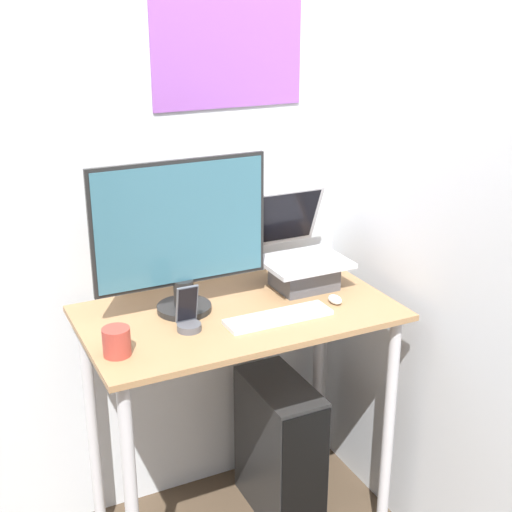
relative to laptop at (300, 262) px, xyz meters
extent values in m
cube|color=silver|center=(-0.29, 0.27, 0.31)|extent=(6.00, 0.05, 2.60)
cube|color=purple|center=(-0.16, 0.24, 0.72)|extent=(0.55, 0.01, 0.40)
cube|color=silver|center=(0.31, -0.39, 0.31)|extent=(0.05, 6.00, 2.60)
cube|color=#936D47|center=(-0.29, -0.10, -0.10)|extent=(1.02, 0.58, 0.02)
cylinder|color=#B7B7BC|center=(-0.75, -0.34, -0.55)|extent=(0.04, 0.04, 0.89)
cylinder|color=#B7B7BC|center=(0.17, -0.34, -0.55)|extent=(0.04, 0.04, 0.89)
cylinder|color=#B7B7BC|center=(-0.75, 0.14, -0.55)|extent=(0.04, 0.04, 0.89)
cylinder|color=#B7B7BC|center=(0.17, 0.14, -0.55)|extent=(0.04, 0.04, 0.89)
cube|color=#4C4C51|center=(0.00, -0.03, -0.04)|extent=(0.20, 0.16, 0.09)
cube|color=#B7B7BC|center=(0.00, -0.03, 0.01)|extent=(0.29, 0.23, 0.02)
cube|color=#B7B7BC|center=(0.00, 0.13, 0.13)|extent=(0.29, 0.10, 0.22)
cube|color=black|center=(0.00, 0.13, 0.13)|extent=(0.26, 0.08, 0.20)
cylinder|color=black|center=(-0.45, -0.03, -0.08)|extent=(0.18, 0.18, 0.02)
cylinder|color=black|center=(-0.45, -0.03, -0.02)|extent=(0.07, 0.07, 0.09)
cube|color=black|center=(-0.45, -0.02, 0.21)|extent=(0.58, 0.01, 0.41)
cube|color=#336072|center=(-0.45, -0.03, 0.21)|extent=(0.55, 0.01, 0.38)
cube|color=silver|center=(-0.20, -0.22, -0.08)|extent=(0.35, 0.10, 0.01)
cube|color=#A8A8AD|center=(-0.20, -0.22, -0.07)|extent=(0.32, 0.08, 0.00)
ellipsoid|color=white|center=(0.03, -0.19, -0.07)|extent=(0.04, 0.06, 0.03)
cylinder|color=#4C4C51|center=(-0.49, -0.17, -0.07)|extent=(0.08, 0.08, 0.02)
cube|color=#4C515B|center=(-0.49, -0.16, 0.00)|extent=(0.07, 0.03, 0.13)
cube|color=black|center=(-0.49, -0.16, 0.00)|extent=(0.06, 0.03, 0.11)
cube|color=black|center=(-0.10, -0.04, -0.72)|extent=(0.20, 0.39, 0.55)
cube|color=black|center=(-0.10, -0.24, -0.72)|extent=(0.19, 0.01, 0.52)
cylinder|color=#9E382D|center=(-0.73, -0.23, -0.04)|extent=(0.08, 0.08, 0.08)
camera|label=1|loc=(-1.17, -2.04, 0.90)|focal=50.00mm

